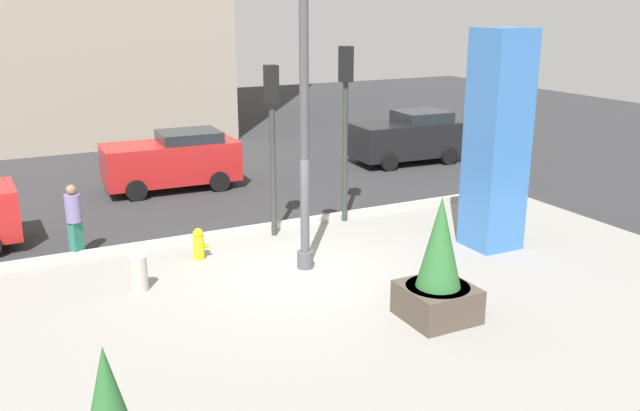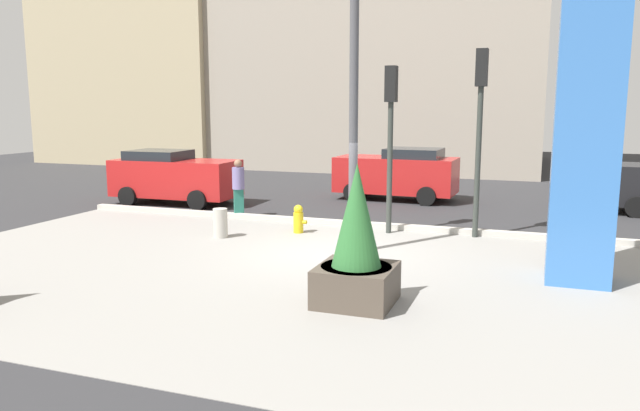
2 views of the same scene
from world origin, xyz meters
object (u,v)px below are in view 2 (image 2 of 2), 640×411
at_px(art_pillar_blue, 585,145).
at_px(concrete_bollard, 220,223).
at_px(lamp_post, 354,119).
at_px(fire_hydrant, 298,219).
at_px(traffic_light_corner, 391,122).
at_px(car_curb_west, 398,173).
at_px(car_far_lane, 174,176).
at_px(pedestrian_by_curb, 238,185).
at_px(potted_plant_by_pillar, 356,248).
at_px(traffic_light_far_side, 480,113).

bearing_deg(art_pillar_blue, concrete_bollard, 172.41).
bearing_deg(lamp_post, fire_hydrant, 140.73).
distance_m(lamp_post, traffic_light_corner, 2.42).
bearing_deg(car_curb_west, car_far_lane, -153.81).
xyz_separation_m(art_pillar_blue, car_curb_west, (-5.46, 8.80, -1.65)).
distance_m(car_far_lane, pedestrian_by_curb, 3.66).
bearing_deg(potted_plant_by_pillar, lamp_post, 107.78).
height_order(lamp_post, pedestrian_by_curb, lamp_post).
bearing_deg(fire_hydrant, traffic_light_far_side, 13.40).
distance_m(concrete_bollard, car_curb_west, 8.22).
relative_size(art_pillar_blue, potted_plant_by_pillar, 2.17).
bearing_deg(fire_hydrant, art_pillar_blue, -19.19).
height_order(traffic_light_corner, car_curb_west, traffic_light_corner).
bearing_deg(car_curb_west, art_pillar_blue, -58.19).
xyz_separation_m(lamp_post, pedestrian_by_curb, (-4.45, 3.06, -2.05)).
bearing_deg(traffic_light_far_side, pedestrian_by_curb, 176.64).
height_order(lamp_post, fire_hydrant, lamp_post).
distance_m(potted_plant_by_pillar, car_curb_west, 11.68).
bearing_deg(potted_plant_by_pillar, traffic_light_corner, 98.14).
height_order(concrete_bollard, pedestrian_by_curb, pedestrian_by_curb).
bearing_deg(car_curb_west, traffic_light_far_side, -59.24).
bearing_deg(traffic_light_far_side, concrete_bollard, -159.54).
relative_size(fire_hydrant, traffic_light_corner, 0.17).
height_order(fire_hydrant, car_curb_west, car_curb_west).
distance_m(traffic_light_corner, pedestrian_by_curb, 5.14).
bearing_deg(traffic_light_far_side, potted_plant_by_pillar, -102.52).
bearing_deg(pedestrian_by_curb, car_curb_west, 54.07).
relative_size(lamp_post, traffic_light_corner, 1.44).
relative_size(potted_plant_by_pillar, pedestrian_by_curb, 1.37).
height_order(potted_plant_by_pillar, pedestrian_by_curb, potted_plant_by_pillar).
bearing_deg(lamp_post, art_pillar_blue, -8.58).
distance_m(traffic_light_corner, car_far_lane, 8.54).
bearing_deg(car_far_lane, art_pillar_blue, -23.53).
xyz_separation_m(potted_plant_by_pillar, pedestrian_by_curb, (-5.55, 6.48, 0.01)).
xyz_separation_m(art_pillar_blue, fire_hydrant, (-6.62, 2.31, -2.22)).
distance_m(art_pillar_blue, pedestrian_by_curb, 10.00).
height_order(concrete_bollard, car_far_lane, car_far_lane).
relative_size(concrete_bollard, car_curb_west, 0.18).
bearing_deg(traffic_light_far_side, car_curb_west, 120.76).
bearing_deg(traffic_light_far_side, car_far_lane, 168.65).
distance_m(car_curb_west, pedestrian_by_curb, 6.23).
distance_m(concrete_bollard, pedestrian_by_curb, 2.86).
bearing_deg(fire_hydrant, traffic_light_corner, 19.81).
distance_m(lamp_post, car_far_lane, 9.28).
relative_size(art_pillar_blue, car_curb_west, 1.23).
distance_m(traffic_light_far_side, car_far_lane, 10.61).
bearing_deg(concrete_bollard, car_far_lane, 133.86).
bearing_deg(traffic_light_corner, car_far_lane, 164.01).
bearing_deg(fire_hydrant, lamp_post, -39.27).
xyz_separation_m(traffic_light_far_side, pedestrian_by_curb, (-6.90, 0.40, -2.16)).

